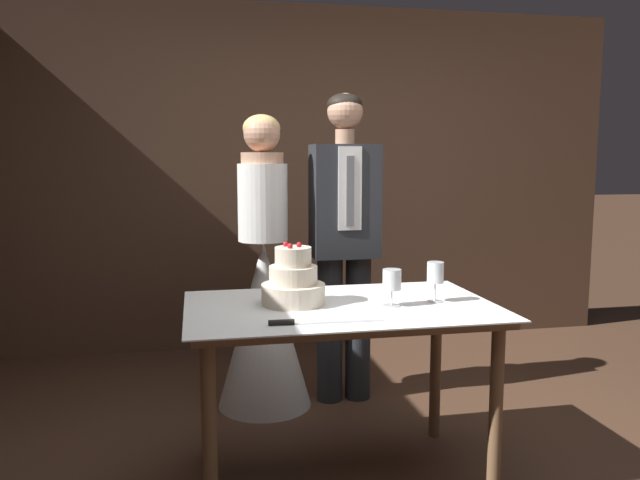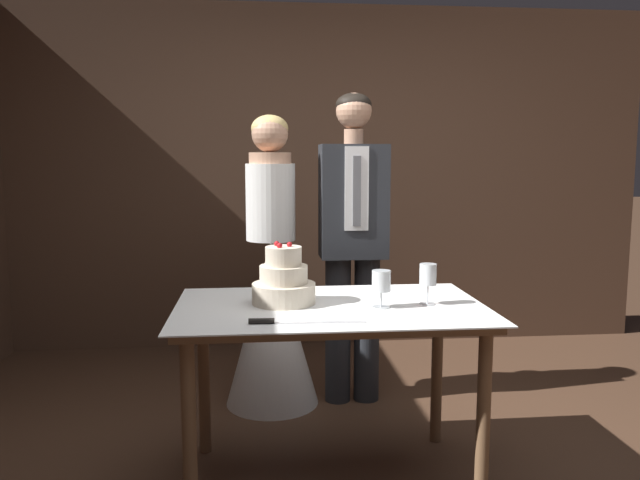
{
  "view_description": "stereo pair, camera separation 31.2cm",
  "coord_description": "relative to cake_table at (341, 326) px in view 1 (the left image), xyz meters",
  "views": [
    {
      "loc": [
        -0.82,
        -2.32,
        1.43
      ],
      "look_at": [
        -0.21,
        0.72,
        1.02
      ],
      "focal_mm": 35.0,
      "sensor_mm": 36.0,
      "label": 1
    },
    {
      "loc": [
        -0.52,
        -2.37,
        1.43
      ],
      "look_at": [
        -0.21,
        0.72,
        1.02
      ],
      "focal_mm": 35.0,
      "sensor_mm": 36.0,
      "label": 2
    }
  ],
  "objects": [
    {
      "name": "wall_back",
      "position": [
        0.21,
        2.15,
        0.58
      ],
      "size": [
        4.95,
        0.12,
        2.56
      ],
      "primitive_type": "cube",
      "color": "#513828",
      "rests_on": "ground_plane"
    },
    {
      "name": "wine_glass_middle",
      "position": [
        0.42,
        -0.02,
        0.22
      ],
      "size": [
        0.07,
        0.07,
        0.18
      ],
      "color": "silver",
      "rests_on": "cake_table"
    },
    {
      "name": "groom",
      "position": [
        0.24,
        0.91,
        0.29
      ],
      "size": [
        0.38,
        0.25,
        1.8
      ],
      "color": "#282B30",
      "rests_on": "ground_plane"
    },
    {
      "name": "bride",
      "position": [
        -0.24,
        0.91,
        -0.09
      ],
      "size": [
        0.54,
        0.54,
        1.67
      ],
      "color": "white",
      "rests_on": "ground_plane"
    },
    {
      "name": "tiered_cake",
      "position": [
        -0.2,
        0.06,
        0.19
      ],
      "size": [
        0.28,
        0.28,
        0.27
      ],
      "color": "beige",
      "rests_on": "cake_table"
    },
    {
      "name": "cake_table",
      "position": [
        0.0,
        0.0,
        0.0
      ],
      "size": [
        1.34,
        0.83,
        0.8
      ],
      "color": "brown",
      "rests_on": "ground_plane"
    },
    {
      "name": "wine_glass_near",
      "position": [
        0.21,
        -0.06,
        0.2
      ],
      "size": [
        0.08,
        0.08,
        0.16
      ],
      "color": "silver",
      "rests_on": "cake_table"
    },
    {
      "name": "cake_knife",
      "position": [
        -0.21,
        -0.28,
        0.1
      ],
      "size": [
        0.46,
        0.04,
        0.02
      ],
      "rotation": [
        0.0,
        0.0,
        -0.04
      ],
      "color": "silver",
      "rests_on": "cake_table"
    }
  ]
}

